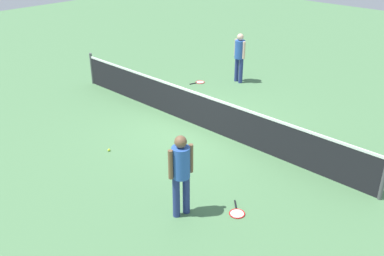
% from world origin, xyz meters
% --- Properties ---
extents(ground_plane, '(40.00, 40.00, 0.00)m').
position_xyz_m(ground_plane, '(0.00, 0.00, 0.00)').
color(ground_plane, '#4C7A4C').
extents(court_net, '(10.09, 0.09, 1.07)m').
position_xyz_m(court_net, '(0.00, 0.00, 0.50)').
color(court_net, '#4C4C51').
rests_on(court_net, ground_plane).
extents(player_near_side, '(0.42, 0.53, 1.70)m').
position_xyz_m(player_near_side, '(2.40, -3.14, 1.01)').
color(player_near_side, navy).
rests_on(player_near_side, ground_plane).
extents(player_far_side, '(0.53, 0.40, 1.70)m').
position_xyz_m(player_far_side, '(-1.43, 3.58, 1.01)').
color(player_far_side, navy).
rests_on(player_far_side, ground_plane).
extents(tennis_racket_near_player, '(0.53, 0.54, 0.03)m').
position_xyz_m(tennis_racket_near_player, '(3.17, -2.38, 0.01)').
color(tennis_racket_near_player, red).
rests_on(tennis_racket_near_player, ground_plane).
extents(tennis_racket_far_player, '(0.39, 0.61, 0.03)m').
position_xyz_m(tennis_racket_far_player, '(-2.36, 2.58, 0.01)').
color(tennis_racket_far_player, red).
rests_on(tennis_racket_far_player, ground_plane).
extents(tennis_ball_near_player, '(0.07, 0.07, 0.07)m').
position_xyz_m(tennis_ball_near_player, '(-0.66, -2.58, 0.03)').
color(tennis_ball_near_player, '#C6E033').
rests_on(tennis_ball_near_player, ground_plane).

